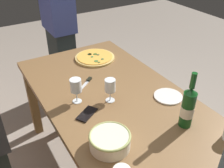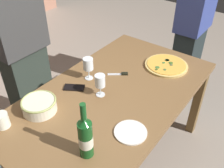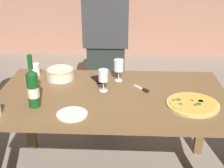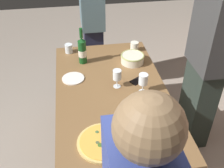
{
  "view_description": "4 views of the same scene",
  "coord_description": "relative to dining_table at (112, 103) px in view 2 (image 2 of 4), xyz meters",
  "views": [
    {
      "loc": [
        -1.22,
        0.73,
        1.74
      ],
      "look_at": [
        0.0,
        0.0,
        0.83
      ],
      "focal_mm": 40.63,
      "sensor_mm": 36.0,
      "label": 1
    },
    {
      "loc": [
        -1.09,
        -0.81,
        1.85
      ],
      "look_at": [
        0.0,
        0.0,
        0.83
      ],
      "focal_mm": 40.82,
      "sensor_mm": 36.0,
      "label": 2
    },
    {
      "loc": [
        0.09,
        -1.93,
        1.68
      ],
      "look_at": [
        0.0,
        0.0,
        0.83
      ],
      "focal_mm": 49.71,
      "sensor_mm": 36.0,
      "label": 3
    },
    {
      "loc": [
        1.71,
        -0.27,
        2.11
      ],
      "look_at": [
        0.0,
        0.0,
        0.83
      ],
      "focal_mm": 43.6,
      "sensor_mm": 36.0,
      "label": 4
    }
  ],
  "objects": [
    {
      "name": "dining_table",
      "position": [
        0.0,
        0.0,
        0.0
      ],
      "size": [
        1.6,
        0.9,
        0.75
      ],
      "color": "brown",
      "rests_on": "ground"
    },
    {
      "name": "ground_plane",
      "position": [
        0.0,
        0.0,
        -0.66
      ],
      "size": [
        8.0,
        8.0,
        0.0
      ],
      "primitive_type": "plane",
      "color": "gray"
    },
    {
      "name": "person_guest_left",
      "position": [
        1.18,
        -0.08,
        0.18
      ],
      "size": [
        0.39,
        0.24,
        1.65
      ],
      "rotation": [
        0.0,
        0.0,
        3.07
      ],
      "color": "#212B2D",
      "rests_on": "ground"
    },
    {
      "name": "pizza",
      "position": [
        0.53,
        -0.14,
        0.1
      ],
      "size": [
        0.34,
        0.34,
        0.03
      ],
      "color": "#DAB967",
      "rests_on": "dining_table"
    },
    {
      "name": "wine_glass_by_bottle",
      "position": [
        -0.06,
        0.05,
        0.2
      ],
      "size": [
        0.07,
        0.07,
        0.16
      ],
      "color": "white",
      "rests_on": "dining_table"
    },
    {
      "name": "pizza_knife",
      "position": [
        0.22,
        0.08,
        0.1
      ],
      "size": [
        0.11,
        0.14,
        0.02
      ],
      "color": "silver",
      "rests_on": "dining_table"
    },
    {
      "name": "side_plate",
      "position": [
        -0.23,
        -0.3,
        0.1
      ],
      "size": [
        0.19,
        0.19,
        0.01
      ],
      "primitive_type": "cylinder",
      "color": "white",
      "rests_on": "dining_table"
    },
    {
      "name": "cup_ceramic",
      "position": [
        -0.63,
        0.33,
        0.14
      ],
      "size": [
        0.08,
        0.08,
        0.09
      ],
      "primitive_type": "cylinder",
      "color": "white",
      "rests_on": "dining_table"
    },
    {
      "name": "wine_bottle",
      "position": [
        -0.49,
        -0.2,
        0.22
      ],
      "size": [
        0.07,
        0.07,
        0.35
      ],
      "color": "#144A1B",
      "rests_on": "dining_table"
    },
    {
      "name": "cell_phone",
      "position": [
        -0.11,
        0.25,
        0.1
      ],
      "size": [
        0.14,
        0.16,
        0.01
      ],
      "primitive_type": "cube",
      "rotation": [
        0.0,
        0.0,
        3.69
      ],
      "color": "black",
      "rests_on": "dining_table"
    },
    {
      "name": "wine_glass_near_pizza",
      "position": [
        0.04,
        0.24,
        0.21
      ],
      "size": [
        0.07,
        0.07,
        0.17
      ],
      "color": "white",
      "rests_on": "dining_table"
    },
    {
      "name": "person_guest_right",
      "position": [
        -0.09,
        0.83,
        0.23
      ],
      "size": [
        0.41,
        0.24,
        1.73
      ],
      "rotation": [
        0.0,
        0.0,
        -1.46
      ],
      "color": "#262F28",
      "rests_on": "ground"
    },
    {
      "name": "serving_bowl",
      "position": [
        -0.41,
        0.26,
        0.14
      ],
      "size": [
        0.22,
        0.22,
        0.08
      ],
      "color": "silver",
      "rests_on": "dining_table"
    }
  ]
}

